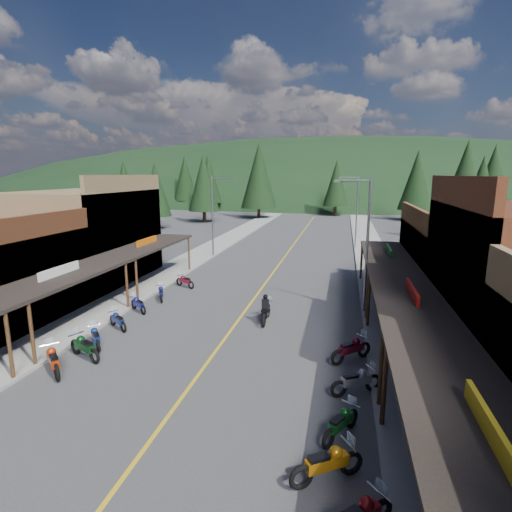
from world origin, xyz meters
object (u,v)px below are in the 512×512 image
Objects in this scene: streetlight_3 at (356,209)px; bike_west_8 at (95,336)px; pine_0 at (124,182)px; pine_5 at (493,175)px; pine_1 at (208,179)px; pedestrian_east_a at (428,438)px; pine_9 at (481,188)px; pine_10 at (203,183)px; bike_west_10 at (138,304)px; streetlight_1 at (214,213)px; pine_7 at (185,178)px; rider_on_bike at (266,311)px; shop_west_3 at (87,236)px; shop_east_3 at (471,266)px; bike_west_7 at (84,346)px; bike_west_11 at (161,292)px; pine_2 at (259,175)px; bike_west_6 at (53,359)px; pine_3 at (336,183)px; pine_8 at (156,190)px; pedestrian_east_b at (385,284)px; bike_east_8 at (351,348)px; streetlight_2 at (365,240)px; pine_4 at (417,180)px; bike_west_12 at (185,280)px; pine_11 at (465,183)px; bike_west_9 at (118,320)px; bike_east_5 at (327,462)px; bike_east_6 at (341,422)px; bike_east_7 at (356,380)px.

bike_west_8 is (-12.80, -29.78, -3.91)m from streetlight_3.
pine_5 reaches higher than pine_0.
pedestrian_east_a is at bearing -66.75° from pine_1.
pine_9 is at bearing 41.34° from streetlight_3.
pine_10 reaches higher than bike_west_10.
pine_1 is (-17.05, 48.00, 2.78)m from streetlight_1.
pine_7 reaches higher than rider_on_bike.
bike_west_10 is at bearing -39.04° from shop_west_3.
bike_west_7 is at bearing -147.41° from shop_east_3.
bike_west_7 is at bearing -114.60° from bike_west_11.
pine_2 reaches higher than bike_west_6.
rider_on_bike is at bearing -119.39° from pine_9.
streetlight_1 is at bearing -103.98° from pine_3.
pine_8 is 5.36× the size of pedestrian_east_b.
bike_east_8 is at bearing -111.43° from pine_5.
pine_5 is (44.00, 14.00, 0.00)m from pine_2.
bike_west_7 is 9.55m from rider_on_bike.
streetlight_1 is 0.73× the size of pine_0.
streetlight_2 is 0.57× the size of pine_2.
bike_west_6 is 1.38× the size of pedestrian_east_a.
bike_east_8 is (12.11, 1.11, 0.09)m from bike_west_8.
pine_4 is at bearing -143.13° from pine_5.
pine_2 is 7.46× the size of bike_west_12.
pine_3 is at bearing 119.74° from pine_11.
shop_east_3 is 21.75m from bike_west_9.
streetlight_3 is (20.74, 18.70, 0.94)m from shop_west_3.
streetlight_3 is 4.26× the size of bike_west_12.
pine_2 is 7.43× the size of bike_west_11.
pine_2 is 59.67m from bike_west_7.
streetlight_1 is 24.83m from bike_east_8.
bike_east_6 is (0.35, 1.99, -0.05)m from bike_east_5.
bike_west_11 is (16.01, -32.28, -5.44)m from pine_8.
bike_west_9 is at bearing -117.99° from bike_west_11.
pine_1 is at bearing 139.40° from pine_2.
pine_2 is (30.00, -4.00, 1.51)m from pine_0.
bike_east_6 is (12.82, -26.21, -3.89)m from streetlight_1.
pine_2 is 7.50× the size of pedestrian_east_b.
bike_east_7 is (0.55, 2.75, 0.03)m from bike_east_6.
bike_west_6 reaches higher than bike_east_7.
pine_0 reaches higher than pedestrian_east_b.
rider_on_bike is at bearing -106.67° from pine_4.
pine_8 is 4.75× the size of bike_east_7.
pine_0 is 82.81m from pedestrian_east_a.
bike_west_8 is (-39.85, -71.78, -7.44)m from pine_5.
bike_west_9 is (-26.04, -35.49, -6.65)m from pine_11.
bike_west_6 is at bearing -140.90° from streetlight_2.
pine_10 reaches higher than streetlight_3.
rider_on_bike reaches higher than bike_east_5.
pedestrian_east_a is at bearing -108.47° from pine_5.
bike_east_7 is (-13.59, -39.46, -6.59)m from pine_11.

